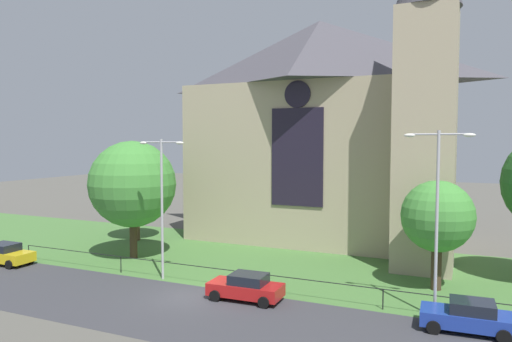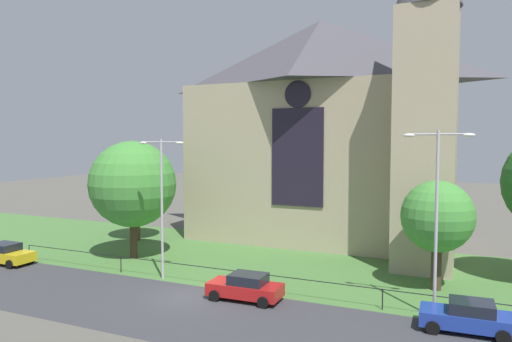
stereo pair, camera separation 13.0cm
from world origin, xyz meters
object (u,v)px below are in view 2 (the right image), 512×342
tree_left_far (136,177)px  parked_car_blue (468,317)px  tree_left_near (133,184)px  parked_car_yellow (6,254)px  parked_car_red (246,287)px  tree_right_near (437,217)px  streetlamp_far (437,202)px  streetlamp_near (162,192)px  church_building (325,127)px

tree_left_far → parked_car_blue: bearing=-21.0°
tree_left_near → parked_car_yellow: tree_left_near is taller
tree_left_far → parked_car_yellow: size_ratio=1.95×
tree_left_far → parked_car_red: size_ratio=1.93×
tree_right_near → parked_car_blue: size_ratio=1.56×
tree_right_near → parked_car_red: (-9.72, -6.42, -3.72)m
tree_right_near → parked_car_blue: bearing=-73.8°
parked_car_yellow → tree_right_near: bearing=12.0°
tree_right_near → parked_car_yellow: size_ratio=1.58×
streetlamp_far → parked_car_blue: bearing=-40.2°
tree_left_near → parked_car_blue: tree_left_near is taller
tree_left_near → streetlamp_near: 6.67m
church_building → parked_car_red: (0.68, -18.26, -9.53)m
streetlamp_far → tree_right_near: bearing=92.9°
parked_car_yellow → parked_car_red: bearing=-0.3°
parked_car_yellow → parked_car_red: same height
church_building → tree_left_far: bearing=-154.0°
church_building → streetlamp_near: church_building is taller
church_building → tree_right_near: size_ratio=3.90×
parked_car_yellow → parked_car_blue: bearing=-0.0°
church_building → parked_car_blue: bearing=-56.0°
streetlamp_far → tree_left_far: bearing=160.4°
tree_left_far → church_building: bearing=26.0°
church_building → parked_car_blue: size_ratio=6.08×
church_building → parked_car_red: 20.61m
church_building → streetlamp_far: 20.32m
tree_left_near → streetlamp_far: streetlamp_far is taller
streetlamp_near → parked_car_blue: (18.28, -1.33, -4.99)m
tree_left_near → parked_car_red: bearing=-23.8°
tree_left_far → parked_car_yellow: 12.37m
streetlamp_near → streetlamp_far: size_ratio=0.96×
tree_right_near → streetlamp_near: 17.23m
church_building → parked_car_red: size_ratio=6.11×
church_building → parked_car_red: church_building is taller
streetlamp_far → parked_car_red: bearing=-171.5°
streetlamp_far → parked_car_red: (-9.97, -1.50, -5.21)m
parked_car_red → parked_car_blue: 11.54m
tree_right_near → streetlamp_near: size_ratio=0.73×
tree_left_far → streetlamp_far: size_ratio=0.86×
church_building → tree_left_near: (-11.49, -12.89, -4.56)m
tree_left_near → streetlamp_far: (22.14, -3.87, 0.24)m
tree_left_far → streetlamp_far: 27.66m
church_building → tree_left_near: 17.86m
parked_car_yellow → parked_car_red: (19.55, 0.03, 0.00)m
streetlamp_near → parked_car_yellow: bearing=-173.2°
parked_car_yellow → parked_car_blue: same height
church_building → tree_right_near: bearing=-48.7°
tree_right_near → streetlamp_far: (0.25, -4.92, 1.49)m
church_building → tree_left_far: church_building is taller
parked_car_blue → streetlamp_near: bearing=-6.7°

